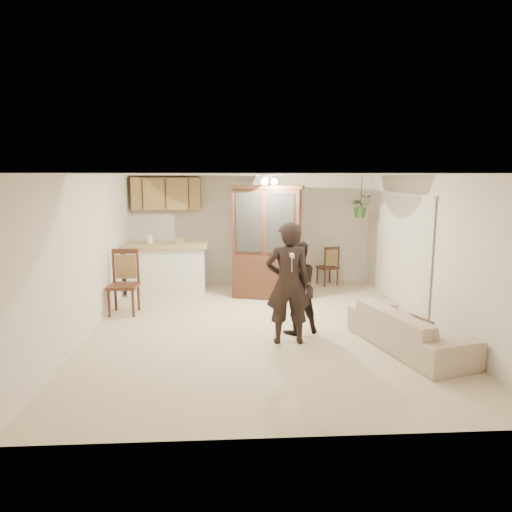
{
  "coord_description": "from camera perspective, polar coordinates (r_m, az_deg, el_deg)",
  "views": [
    {
      "loc": [
        -0.5,
        -7.24,
        2.47
      ],
      "look_at": [
        -0.06,
        0.4,
        1.14
      ],
      "focal_mm": 32.0,
      "sensor_mm": 36.0,
      "label": 1
    }
  ],
  "objects": [
    {
      "name": "floor",
      "position": [
        7.66,
        0.65,
        -8.92
      ],
      "size": [
        6.5,
        6.5,
        0.0
      ],
      "primitive_type": "plane",
      "color": "beige",
      "rests_on": "ground"
    },
    {
      "name": "ceiling",
      "position": [
        7.25,
        0.69,
        10.12
      ],
      "size": [
        5.5,
        6.5,
        0.02
      ],
      "primitive_type": "cube",
      "color": "white",
      "rests_on": "wall_back"
    },
    {
      "name": "wall_back",
      "position": [
        10.57,
        -0.54,
        3.26
      ],
      "size": [
        5.5,
        0.02,
        2.5
      ],
      "primitive_type": "cube",
      "color": "beige",
      "rests_on": "ground"
    },
    {
      "name": "wall_front",
      "position": [
        4.2,
        3.73,
        -7.02
      ],
      "size": [
        5.5,
        0.02,
        2.5
      ],
      "primitive_type": "cube",
      "color": "beige",
      "rests_on": "ground"
    },
    {
      "name": "wall_left",
      "position": [
        7.68,
        -20.27,
        0.12
      ],
      "size": [
        0.02,
        6.5,
        2.5
      ],
      "primitive_type": "cube",
      "color": "beige",
      "rests_on": "ground"
    },
    {
      "name": "wall_right",
      "position": [
        8.03,
        20.65,
        0.5
      ],
      "size": [
        0.02,
        6.5,
        2.5
      ],
      "primitive_type": "cube",
      "color": "beige",
      "rests_on": "ground"
    },
    {
      "name": "breakfast_bar",
      "position": [
        9.88,
        -11.07,
        -1.8
      ],
      "size": [
        1.6,
        0.55,
        1.0
      ],
      "primitive_type": "cube",
      "color": "white",
      "rests_on": "floor"
    },
    {
      "name": "bar_top",
      "position": [
        9.79,
        -11.17,
        1.35
      ],
      "size": [
        1.75,
        0.7,
        0.08
      ],
      "primitive_type": "cube",
      "color": "tan",
      "rests_on": "breakfast_bar"
    },
    {
      "name": "upper_cabinets",
      "position": [
        10.41,
        -11.11,
        7.66
      ],
      "size": [
        1.5,
        0.34,
        0.7
      ],
      "primitive_type": "cube",
      "color": "olive",
      "rests_on": "wall_back"
    },
    {
      "name": "vertical_blinds",
      "position": [
        8.85,
        18.03,
        0.49
      ],
      "size": [
        0.06,
        2.3,
        2.1
      ],
      "primitive_type": null,
      "color": "silver",
      "rests_on": "wall_right"
    },
    {
      "name": "ceiling_fixture",
      "position": [
        8.47,
        1.49,
        9.41
      ],
      "size": [
        0.36,
        0.36,
        0.2
      ],
      "primitive_type": null,
      "color": "#FAE2BB",
      "rests_on": "ceiling"
    },
    {
      "name": "hanging_plant",
      "position": [
        10.05,
        12.97,
        6.1
      ],
      "size": [
        0.43,
        0.37,
        0.48
      ],
      "primitive_type": "imported",
      "color": "#235321",
      "rests_on": "ceiling"
    },
    {
      "name": "plant_cord",
      "position": [
        10.04,
        13.05,
        7.95
      ],
      "size": [
        0.01,
        0.01,
        0.65
      ],
      "primitive_type": "cylinder",
      "color": "black",
      "rests_on": "ceiling"
    },
    {
      "name": "sofa",
      "position": [
        7.0,
        18.55,
        -8.15
      ],
      "size": [
        1.21,
        2.0,
        0.73
      ],
      "primitive_type": "imported",
      "rotation": [
        0.0,
        0.0,
        1.84
      ],
      "color": "beige",
      "rests_on": "floor"
    },
    {
      "name": "adult",
      "position": [
        6.77,
        4.03,
        -3.55
      ],
      "size": [
        0.66,
        0.44,
        1.8
      ],
      "primitive_type": "imported",
      "rotation": [
        0.0,
        0.0,
        3.13
      ],
      "color": "black",
      "rests_on": "floor"
    },
    {
      "name": "child",
      "position": [
        7.26,
        5.07,
        -4.46
      ],
      "size": [
        0.77,
        0.68,
        1.35
      ],
      "primitive_type": "imported",
      "rotation": [
        0.0,
        0.0,
        3.43
      ],
      "color": "black",
      "rests_on": "floor"
    },
    {
      "name": "china_hutch",
      "position": [
        9.31,
        1.37,
        1.63
      ],
      "size": [
        1.55,
        0.91,
        2.3
      ],
      "rotation": [
        0.0,
        0.0,
        -0.26
      ],
      "color": "#381F14",
      "rests_on": "floor"
    },
    {
      "name": "side_table",
      "position": [
        6.84,
        18.55,
        -9.49
      ],
      "size": [
        0.59,
        0.59,
        0.56
      ],
      "rotation": [
        0.0,
        0.0,
        0.36
      ],
      "color": "#381F14",
      "rests_on": "floor"
    },
    {
      "name": "chair_bar",
      "position": [
        8.66,
        -16.18,
        -4.83
      ],
      "size": [
        0.53,
        0.53,
        1.17
      ],
      "rotation": [
        0.0,
        0.0,
        -0.03
      ],
      "color": "#381F14",
      "rests_on": "floor"
    },
    {
      "name": "chair_hutch_left",
      "position": [
        9.95,
        3.71,
        -2.75
      ],
      "size": [
        0.66,
        0.66,
        1.06
      ],
      "rotation": [
        0.0,
        0.0,
        -0.9
      ],
      "color": "#381F14",
      "rests_on": "floor"
    },
    {
      "name": "chair_hutch_right",
      "position": [
        10.66,
        8.91,
        -2.21
      ],
      "size": [
        0.52,
        0.52,
        0.92
      ],
      "rotation": [
        0.0,
        0.0,
        3.47
      ],
      "color": "#381F14",
      "rests_on": "floor"
    },
    {
      "name": "controller_adult",
      "position": [
        6.25,
        4.52,
        0.05
      ],
      "size": [
        0.05,
        0.16,
        0.05
      ],
      "primitive_type": "cube",
      "rotation": [
        0.0,
        0.0,
        3.13
      ],
      "color": "white",
      "rests_on": "adult"
    },
    {
      "name": "controller_child",
      "position": [
        6.91,
        6.3,
        -3.26
      ],
      "size": [
        0.07,
        0.13,
        0.04
      ],
      "primitive_type": "cube",
      "rotation": [
        0.0,
        0.0,
        3.43
      ],
      "color": "white",
      "rests_on": "child"
    }
  ]
}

